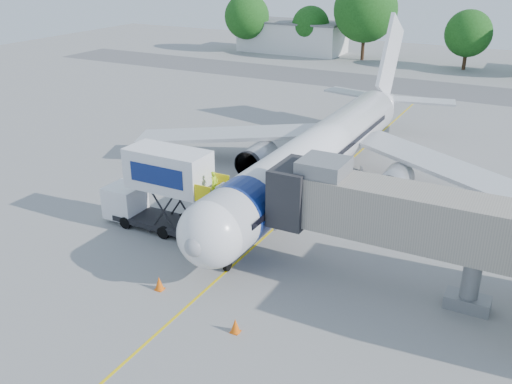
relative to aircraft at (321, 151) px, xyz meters
The scene contains 14 objects.
ground 5.07m from the aircraft, 90.00° to the right, with size 160.00×160.00×0.00m, color gray.
guidance_line 5.06m from the aircraft, 90.00° to the right, with size 0.15×70.00×0.01m, color yellow.
taxiway_strip 37.99m from the aircraft, 90.00° to the left, with size 120.00×10.00×0.01m, color #59595B.
aircraft is the anchor object (origin of this frame).
jet_bridge 13.77m from the aircraft, 54.30° to the right, with size 13.90×3.20×6.60m.
catering_hiloader 12.77m from the aircraft, 119.42° to the right, with size 8.50×2.44×5.50m.
ground_tug 20.19m from the aircraft, 92.53° to the right, with size 3.83×2.15×1.48m.
safety_cone_a 18.75m from the aircraft, 80.07° to the right, with size 0.47×0.47×0.75m.
safety_cone_b 17.34m from the aircraft, 97.31° to the right, with size 0.49×0.49×0.77m.
outbuilding_left 62.50m from the aircraft, 116.61° to the left, with size 18.40×8.40×5.30m.
tree_a 63.09m from the aircraft, 123.84° to the left, with size 7.71×7.71×9.83m.
tree_b 59.67m from the aircraft, 113.80° to the left, with size 6.33×6.33×8.07m.
tree_c 56.03m from the aircraft, 105.05° to the left, with size 10.09×10.09×12.86m.
tree_d 53.22m from the aircraft, 88.29° to the left, with size 6.84×6.84×8.72m.
Camera 1 is at (14.47, -33.25, 16.63)m, focal length 40.00 mm.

